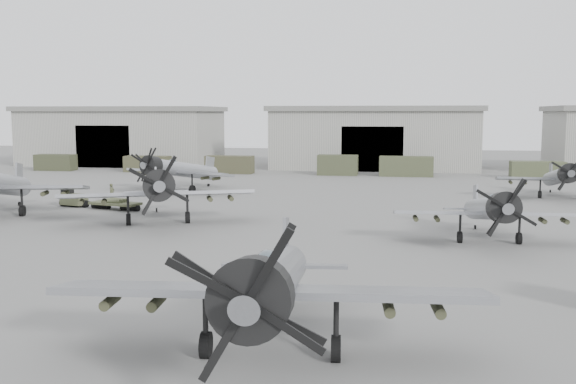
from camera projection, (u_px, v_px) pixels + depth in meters
name	position (u px, v px, depth m)	size (l,w,h in m)	color
ground	(319.00, 274.00, 30.93)	(220.00, 220.00, 0.00)	slate
hangar_left	(123.00, 135.00, 97.51)	(29.00, 14.80, 8.70)	#A6A59B
hangar_center	(374.00, 137.00, 90.96)	(29.00, 14.80, 8.70)	#A6A59B
support_truck_0	(56.00, 162.00, 86.98)	(5.33, 2.20, 2.17)	#363A26
support_truck_1	(148.00, 164.00, 84.71)	(5.97, 2.20, 2.11)	#3E3E28
support_truck_2	(230.00, 165.00, 82.77)	(6.15, 2.20, 2.26)	#3D3C27
support_truck_3	(338.00, 165.00, 80.34)	(5.00, 2.20, 2.52)	#3C412B
support_truck_4	(406.00, 166.00, 78.89)	(6.54, 2.20, 2.44)	#40462D
support_truck_5	(537.00, 170.00, 76.26)	(6.19, 2.20, 2.04)	#434930
aircraft_near_1	(270.00, 283.00, 19.81)	(13.74, 12.37, 5.47)	gray
aircraft_mid_1	(158.00, 190.00, 44.46)	(13.24, 11.98, 5.39)	#94979C
aircraft_mid_2	(491.00, 209.00, 37.86)	(11.40, 10.26, 4.55)	#9A9CA2
aircraft_far_0	(177.00, 169.00, 63.33)	(12.00, 10.83, 4.84)	#95979D
aircraft_far_1	(561.00, 176.00, 57.92)	(11.19, 10.07, 4.48)	gray
tug_trailer	(89.00, 201.00, 52.60)	(7.44, 3.00, 1.47)	#42472E
ground_crew	(112.00, 193.00, 55.72)	(0.60, 0.39, 1.64)	#3E412B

